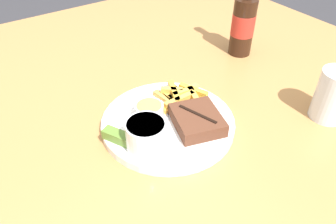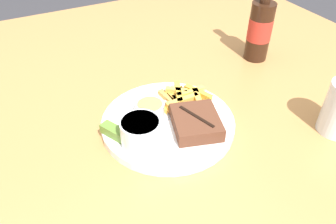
{
  "view_description": "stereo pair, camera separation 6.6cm",
  "coord_description": "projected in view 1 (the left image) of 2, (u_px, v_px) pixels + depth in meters",
  "views": [
    {
      "loc": [
        0.43,
        -0.29,
        1.22
      ],
      "look_at": [
        0.0,
        0.0,
        0.81
      ],
      "focal_mm": 35.0,
      "sensor_mm": 36.0,
      "label": 1
    },
    {
      "loc": [
        0.46,
        -0.23,
        1.22
      ],
      "look_at": [
        0.0,
        0.0,
        0.81
      ],
      "focal_mm": 35.0,
      "sensor_mm": 36.0,
      "label": 2
    }
  ],
  "objects": [
    {
      "name": "coleslaw_cup",
      "position": [
        146.0,
        135.0,
        0.59
      ],
      "size": [
        0.07,
        0.07,
        0.06
      ],
      "color": "white",
      "rests_on": "dinner_plate"
    },
    {
      "name": "dining_table",
      "position": [
        168.0,
        147.0,
        0.73
      ],
      "size": [
        1.47,
        1.47,
        0.77
      ],
      "color": "#A87542",
      "rests_on": "ground_plane"
    },
    {
      "name": "drinking_glass",
      "position": [
        333.0,
        95.0,
        0.68
      ],
      "size": [
        0.07,
        0.07,
        0.11
      ],
      "color": "silver",
      "rests_on": "dining_table"
    },
    {
      "name": "fork_utensil",
      "position": [
        163.0,
        98.0,
        0.73
      ],
      "size": [
        0.13,
        0.07,
        0.0
      ],
      "rotation": [
        0.0,
        0.0,
        5.83
      ],
      "color": "#B7B7BC",
      "rests_on": "dinner_plate"
    },
    {
      "name": "steak_portion",
      "position": [
        197.0,
        120.0,
        0.65
      ],
      "size": [
        0.12,
        0.11,
        0.03
      ],
      "color": "#512D1E",
      "rests_on": "dinner_plate"
    },
    {
      "name": "dipping_sauce_cup",
      "position": [
        149.0,
        111.0,
        0.67
      ],
      "size": [
        0.06,
        0.06,
        0.03
      ],
      "color": "silver",
      "rests_on": "dinner_plate"
    },
    {
      "name": "fries_pile",
      "position": [
        180.0,
        96.0,
        0.72
      ],
      "size": [
        0.11,
        0.12,
        0.02
      ],
      "color": "gold",
      "rests_on": "dinner_plate"
    },
    {
      "name": "beer_bottle",
      "position": [
        243.0,
        23.0,
        0.88
      ],
      "size": [
        0.06,
        0.06,
        0.25
      ],
      "color": "black",
      "rests_on": "dining_table"
    },
    {
      "name": "dinner_plate",
      "position": [
        168.0,
        123.0,
        0.68
      ],
      "size": [
        0.28,
        0.28,
        0.02
      ],
      "color": "white",
      "rests_on": "dining_table"
    },
    {
      "name": "pickle_spear",
      "position": [
        118.0,
        136.0,
        0.62
      ],
      "size": [
        0.07,
        0.05,
        0.02
      ],
      "color": "#567A2D",
      "rests_on": "dinner_plate"
    }
  ]
}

